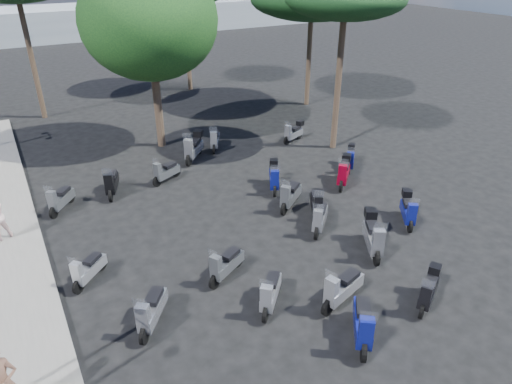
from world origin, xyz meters
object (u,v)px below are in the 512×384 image
scooter_6 (363,324)px  scooter_7 (226,265)px  scooter_21 (290,196)px  scooter_3 (88,270)px  scooter_26 (344,173)px  scooter_13 (342,289)px  scooter_25 (408,210)px  broadleaf_tree (149,21)px  scooter_16 (194,148)px  woman (2,383)px  scooter_9 (166,172)px  scooter_20 (320,218)px  scooter_8 (270,293)px  scooter_19 (373,236)px  scooter_2 (151,311)px  scooter_22 (215,140)px  scooter_28 (294,133)px  scooter_27 (350,159)px  scooter_4 (61,200)px  scooter_14 (316,204)px  scooter_18 (428,291)px  scooter_15 (274,177)px  scooter_10 (112,183)px

scooter_6 → scooter_7: bearing=-26.9°
scooter_21 → scooter_3: bearing=59.7°
scooter_6 → scooter_26: scooter_6 is taller
scooter_3 → scooter_13: scooter_13 is taller
scooter_25 → broadleaf_tree: bearing=-29.1°
scooter_16 → scooter_25: size_ratio=1.10×
woman → scooter_9: woman is taller
scooter_6 → scooter_26: 8.17m
scooter_6 → scooter_21: bearing=-70.5°
scooter_9 → scooter_20: (3.12, -5.91, 0.03)m
scooter_8 → scooter_19: 4.02m
woman → scooter_20: woman is taller
scooter_9 → scooter_16: scooter_16 is taller
scooter_2 → scooter_20: size_ratio=1.08×
scooter_2 → scooter_22: (6.16, 9.47, -0.01)m
scooter_28 → scooter_26: bearing=148.2°
scooter_6 → scooter_16: scooter_16 is taller
scooter_13 → broadleaf_tree: (-0.36, 12.81, 5.10)m
scooter_21 → scooter_27: scooter_21 is taller
broadleaf_tree → scooter_19: bearing=-76.9°
scooter_4 → scooter_7: (3.36, -6.26, 0.00)m
scooter_2 → scooter_6: (4.13, -2.90, 0.03)m
scooter_3 → scooter_14: bearing=-134.0°
woman → scooter_8: (6.04, 0.23, -0.57)m
scooter_8 → scooter_26: bearing=-100.5°
scooter_18 → scooter_26: 6.97m
scooter_15 → scooter_16: bearing=-40.0°
scooter_20 → scooter_22: bearing=-44.3°
woman → scooter_13: 7.75m
scooter_21 → scooter_14: bearing=173.1°
scooter_19 → scooter_20: bearing=-37.3°
scooter_2 → scooter_25: 9.02m
broadleaf_tree → scooter_26: bearing=-57.2°
scooter_13 → scooter_27: bearing=-58.1°
woman → scooter_10: 9.40m
scooter_16 → scooter_9: bearing=81.4°
scooter_18 → scooter_9: bearing=-11.6°
scooter_7 → scooter_26: bearing=-94.7°
scooter_15 → scooter_28: 5.10m
scooter_8 → scooter_26: 7.62m
scooter_20 → broadleaf_tree: broadleaf_tree is taller
woman → scooter_13: bearing=8.1°
scooter_16 → scooter_28: bearing=-141.5°
scooter_8 → scooter_20: 4.03m
scooter_18 → scooter_27: bearing=-56.6°
scooter_4 → scooter_15: scooter_15 is taller
scooter_9 → woman: bearing=117.8°
scooter_10 → scooter_16: scooter_16 is taller
scooter_21 → scooter_19: bearing=154.9°
scooter_6 → scooter_20: (2.02, 4.37, -0.05)m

